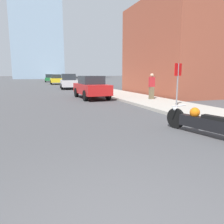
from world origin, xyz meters
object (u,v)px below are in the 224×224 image
at_px(motorcycle, 202,122).
at_px(parked_car_green, 49,78).
at_px(parked_car_red, 91,87).
at_px(parked_car_yellow, 56,79).
at_px(stop_sign, 178,77).
at_px(parked_car_silver, 69,81).
at_px(pedestrian, 152,86).

bearing_deg(motorcycle, parked_car_green, 77.60).
distance_m(parked_car_red, parked_car_green, 35.27).
xyz_separation_m(motorcycle, parked_car_green, (-0.55, 45.56, 0.44)).
bearing_deg(parked_car_yellow, parked_car_red, -87.10).
relative_size(parked_car_green, stop_sign, 2.16).
bearing_deg(parked_car_green, parked_car_red, -85.34).
xyz_separation_m(parked_car_red, parked_car_yellow, (0.12, 23.51, 0.02)).
xyz_separation_m(parked_car_red, parked_car_green, (-0.05, 35.27, 0.01)).
height_order(parked_car_silver, stop_sign, stop_sign).
height_order(parked_car_red, pedestrian, pedestrian).
relative_size(parked_car_red, parked_car_yellow, 0.94).
relative_size(parked_car_silver, pedestrian, 2.75).
bearing_deg(parked_car_yellow, stop_sign, -81.66).
height_order(parked_car_red, parked_car_silver, parked_car_silver).
bearing_deg(stop_sign, parked_car_green, 93.92).
xyz_separation_m(parked_car_yellow, stop_sign, (2.65, -29.55, 0.73)).
bearing_deg(pedestrian, parked_car_green, 94.80).
distance_m(parked_car_silver, parked_car_green, 24.38).
distance_m(parked_car_red, stop_sign, 6.69).
bearing_deg(motorcycle, stop_sign, 48.69).
relative_size(parked_car_red, parked_car_green, 0.97).
height_order(motorcycle, parked_car_silver, parked_car_silver).
bearing_deg(parked_car_red, motorcycle, -88.25).
bearing_deg(stop_sign, parked_car_yellow, 95.13).
height_order(parked_car_red, stop_sign, stop_sign).
bearing_deg(parked_car_silver, pedestrian, -72.98).
relative_size(stop_sign, pedestrian, 1.29).
bearing_deg(parked_car_silver, parked_car_green, 95.51).
bearing_deg(motorcycle, parked_car_silver, 77.74).
xyz_separation_m(parked_car_silver, stop_sign, (2.59, -16.93, 0.71)).
xyz_separation_m(parked_car_silver, pedestrian, (2.96, -13.85, 0.11)).
relative_size(parked_car_yellow, parked_car_green, 1.02).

